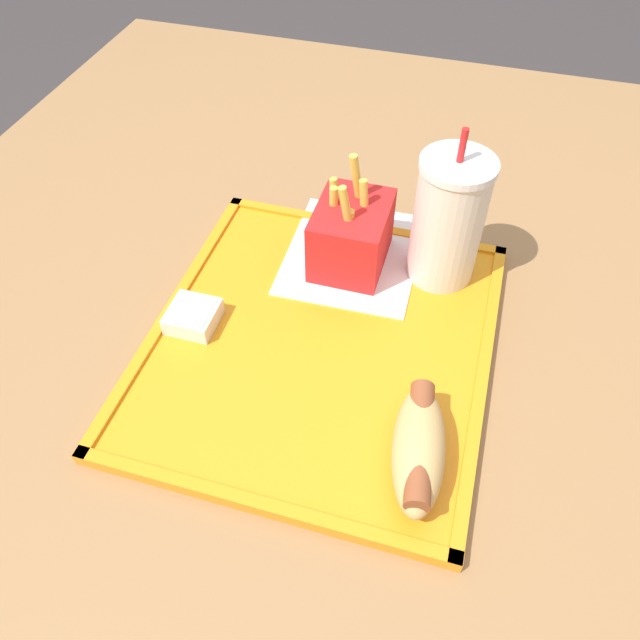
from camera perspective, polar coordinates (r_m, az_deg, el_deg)
name	(u,v)px	position (r m, az deg, el deg)	size (l,w,h in m)	color
ground_plane	(319,594)	(1.31, -0.05, -23.74)	(8.00, 8.00, 0.00)	#383333
dining_table	(319,508)	(0.96, -0.07, -16.84)	(1.36, 1.12, 0.75)	olive
food_tray	(320,342)	(0.64, 0.00, -2.06)	(0.38, 0.34, 0.01)	orange
paper_napkin	(351,253)	(0.73, 2.82, 6.10)	(0.18, 0.15, 0.00)	white
soda_cup	(448,220)	(0.67, 11.63, 8.92)	(0.08, 0.08, 0.18)	silver
hot_dog_far	(419,448)	(0.54, 9.02, -11.46)	(0.13, 0.06, 0.05)	tan
fries_carton	(349,234)	(0.70, 2.68, 7.83)	(0.10, 0.08, 0.13)	red
sauce_cup_mayo	(193,316)	(0.66, -11.53, 0.38)	(0.05, 0.05, 0.02)	silver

